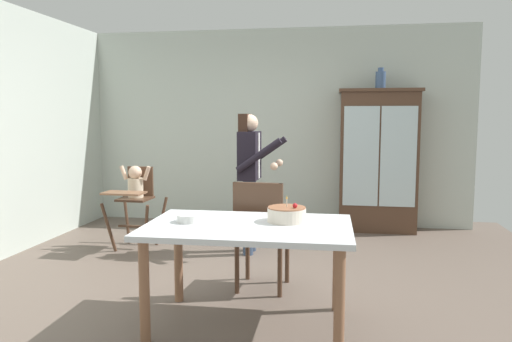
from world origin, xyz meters
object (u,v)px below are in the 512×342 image
(birthday_cake, at_px, (287,214))
(china_cabinet, at_px, (378,160))
(ceramic_vase, at_px, (381,80))
(high_chair_with_toddler, at_px, (135,192))
(dining_table, at_px, (248,238))
(dining_chair_far_side, at_px, (260,228))
(serving_bowl, at_px, (189,218))
(adult_person, at_px, (250,166))

(birthday_cake, bearing_deg, china_cabinet, 73.80)
(ceramic_vase, height_order, birthday_cake, ceramic_vase)
(china_cabinet, bearing_deg, high_chair_with_toddler, -154.07)
(birthday_cake, bearing_deg, high_chair_with_toddler, 138.27)
(dining_table, height_order, dining_chair_far_side, dining_chair_far_side)
(high_chair_with_toddler, relative_size, serving_bowl, 5.28)
(birthday_cake, bearing_deg, ceramic_vase, 73.74)
(high_chair_with_toddler, height_order, adult_person, adult_person)
(china_cabinet, xyz_separation_m, high_chair_with_toddler, (-2.78, -1.35, -0.28))
(dining_chair_far_side, bearing_deg, adult_person, -72.14)
(dining_table, bearing_deg, china_cabinet, 70.23)
(dining_chair_far_side, bearing_deg, ceramic_vase, -111.30)
(china_cabinet, bearing_deg, birthday_cake, -106.20)
(dining_table, xyz_separation_m, serving_bowl, (-0.44, 0.01, 0.12))
(china_cabinet, bearing_deg, dining_chair_far_side, -114.91)
(adult_person, bearing_deg, birthday_cake, -160.16)
(high_chair_with_toddler, bearing_deg, dining_table, -46.19)
(ceramic_vase, distance_m, high_chair_with_toddler, 3.37)
(china_cabinet, height_order, birthday_cake, china_cabinet)
(china_cabinet, relative_size, dining_chair_far_side, 1.93)
(high_chair_with_toddler, bearing_deg, birthday_cake, -39.77)
(dining_chair_far_side, bearing_deg, dining_table, 95.27)
(adult_person, distance_m, dining_table, 1.91)
(adult_person, xyz_separation_m, dining_table, (0.32, -1.85, -0.32))
(china_cabinet, height_order, serving_bowl, china_cabinet)
(dining_table, xyz_separation_m, dining_chair_far_side, (-0.02, 0.68, -0.09))
(high_chair_with_toddler, height_order, dining_table, high_chair_with_toddler)
(ceramic_vase, relative_size, high_chair_with_toddler, 0.28)
(dining_table, height_order, birthday_cake, birthday_cake)
(china_cabinet, bearing_deg, serving_bowl, -116.47)
(birthday_cake, bearing_deg, serving_bowl, -169.60)
(china_cabinet, height_order, high_chair_with_toddler, china_cabinet)
(china_cabinet, distance_m, adult_person, 1.98)
(high_chair_with_toddler, relative_size, dining_chair_far_side, 0.99)
(high_chair_with_toddler, xyz_separation_m, dining_table, (1.64, -1.83, -0.01))
(china_cabinet, xyz_separation_m, dining_table, (-1.14, -3.18, -0.29))
(ceramic_vase, distance_m, dining_table, 3.64)
(ceramic_vase, relative_size, birthday_cake, 0.96)
(ceramic_vase, bearing_deg, birthday_cake, -106.26)
(ceramic_vase, bearing_deg, serving_bowl, -116.51)
(high_chair_with_toddler, relative_size, birthday_cake, 3.39)
(dining_chair_far_side, bearing_deg, birthday_cake, 120.88)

